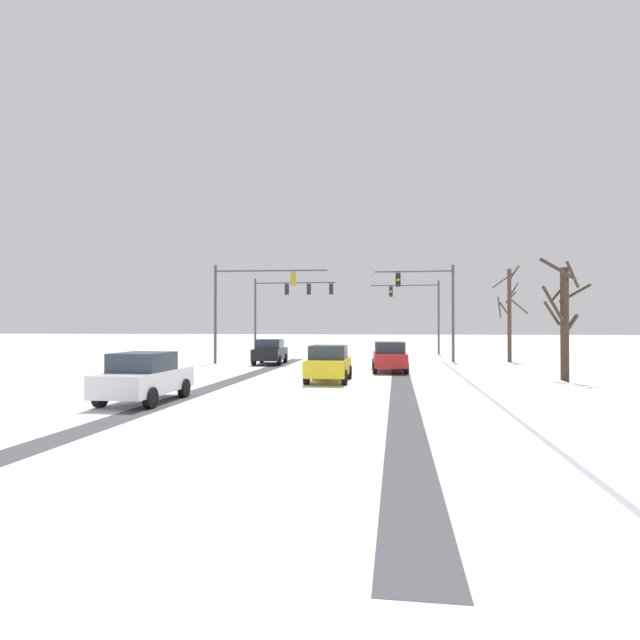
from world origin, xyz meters
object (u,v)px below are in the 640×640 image
car_red_second (389,357)px  car_yellow_cab_third (329,363)px  car_black_lead (270,352)px  bare_tree_sidewalk_mid (564,318)px  traffic_signal_near_left (247,295)px  traffic_signal_far_right (420,304)px  traffic_signal_far_left (287,298)px  bare_tree_sidewalk_far (509,311)px  traffic_signal_near_right (432,297)px  car_white_fourth (144,377)px

car_red_second → car_yellow_cab_third: (-2.60, -5.50, 0.00)m
car_yellow_cab_third → car_black_lead: bearing=116.7°
bare_tree_sidewalk_mid → traffic_signal_near_left: bearing=151.3°
traffic_signal_near_left → traffic_signal_far_right: size_ratio=1.16×
traffic_signal_far_left → traffic_signal_far_right: 11.82m
bare_tree_sidewalk_far → traffic_signal_far_left: bearing=161.7°
traffic_signal_far_left → car_black_lead: bearing=-84.6°
traffic_signal_far_right → bare_tree_sidewalk_far: bare_tree_sidewalk_far is taller
traffic_signal_far_right → car_yellow_cab_third: bearing=-101.7°
car_red_second → bare_tree_sidewalk_far: bearing=48.7°
car_yellow_cab_third → bare_tree_sidewalk_far: size_ratio=0.62×
traffic_signal_far_right → car_red_second: size_ratio=1.55×
car_red_second → car_yellow_cab_third: same height
car_black_lead → car_yellow_cab_third: same height
car_black_lead → bare_tree_sidewalk_far: 16.69m
traffic_signal_near_left → traffic_signal_far_right: same height
traffic_signal_far_left → bare_tree_sidewalk_far: bearing=-18.3°
traffic_signal_near_right → bare_tree_sidewalk_mid: size_ratio=1.19×
traffic_signal_near_left → traffic_signal_far_left: 9.89m
car_black_lead → bare_tree_sidewalk_mid: size_ratio=0.77×
car_yellow_cab_third → traffic_signal_near_right: bearing=66.7°
bare_tree_sidewalk_mid → bare_tree_sidewalk_far: bare_tree_sidewalk_far is taller
car_red_second → car_yellow_cab_third: size_ratio=1.02×
traffic_signal_near_right → traffic_signal_far_left: bearing=144.9°
traffic_signal_far_right → bare_tree_sidewalk_far: bearing=-59.2°
traffic_signal_near_right → car_white_fourth: (-10.40, -19.38, -3.56)m
car_red_second → car_white_fourth: 14.81m
traffic_signal_near_left → car_white_fourth: traffic_signal_near_left is taller
car_black_lead → car_yellow_cab_third: size_ratio=1.02×
traffic_signal_far_left → bare_tree_sidewalk_far: (16.81, -5.54, -1.33)m
traffic_signal_near_left → car_red_second: 11.16m
traffic_signal_near_right → traffic_signal_far_left: 13.93m
traffic_signal_far_right → car_red_second: bearing=-97.3°
traffic_signal_near_right → car_red_second: 8.08m
traffic_signal_near_right → traffic_signal_near_left: bearing=-171.2°
traffic_signal_near_right → car_yellow_cab_third: traffic_signal_near_right is taller
traffic_signal_far_left → car_yellow_cab_third: 21.53m
car_black_lead → car_white_fourth: size_ratio=1.02×
car_yellow_cab_third → bare_tree_sidewalk_mid: size_ratio=0.75×
traffic_signal_near_right → bare_tree_sidewalk_far: 6.02m
car_yellow_cab_third → bare_tree_sidewalk_mid: bare_tree_sidewalk_mid is taller
traffic_signal_far_left → bare_tree_sidewalk_mid: 25.25m
traffic_signal_far_left → bare_tree_sidewalk_far: 17.75m
traffic_signal_far_right → car_yellow_cab_third: traffic_signal_far_right is taller
traffic_signal_near_right → traffic_signal_far_right: bearing=91.3°
bare_tree_sidewalk_far → car_white_fourth: bearing=-125.9°
traffic_signal_far_left → car_yellow_cab_third: bearing=-73.2°
traffic_signal_far_right → bare_tree_sidewalk_mid: traffic_signal_far_right is taller
traffic_signal_near_right → car_yellow_cab_third: size_ratio=1.58×
traffic_signal_near_left → traffic_signal_far_left: same height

